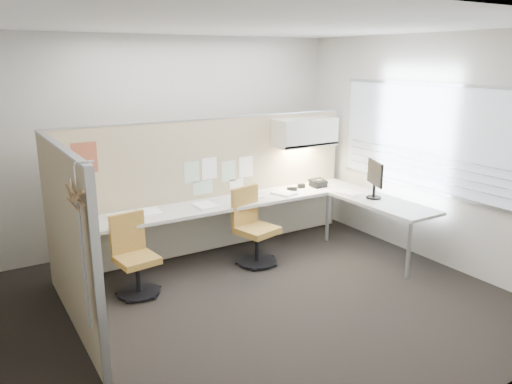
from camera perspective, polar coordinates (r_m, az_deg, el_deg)
floor at (r=5.34m, az=-2.30°, el=-12.94°), size 5.50×4.50×0.01m
ceiling at (r=4.73m, az=-2.68°, el=18.74°), size 5.50×4.50×0.01m
wall_back at (r=6.86m, az=-11.73°, el=5.50°), size 5.50×0.02×2.80m
wall_front at (r=3.16m, az=18.00°, el=-6.09°), size 5.50×0.02×2.80m
wall_right at (r=6.60m, az=18.91°, el=4.64°), size 0.02×4.50×2.80m
window_pane at (r=6.56m, az=18.88°, el=5.92°), size 0.01×2.80×1.30m
partition_back at (r=6.59m, az=-5.04°, el=0.71°), size 4.10×0.06×1.75m
partition_left at (r=4.96m, az=-20.71°, el=-5.07°), size 0.06×2.20×1.75m
desk at (r=6.44m, az=-0.06°, el=-2.08°), size 4.00×2.07×0.73m
overhead_bin at (r=7.00m, az=5.63°, el=6.83°), size 0.90×0.36×0.38m
task_light_strip at (r=7.03m, az=5.58°, el=5.14°), size 0.60×0.06×0.02m
pinned_papers at (r=6.56m, az=-4.31°, el=2.08°), size 1.01×0.00×0.47m
poster at (r=5.92m, az=-19.00°, el=3.72°), size 0.28×0.00×0.35m
chair_left at (r=5.61m, az=-13.75°, el=-7.31°), size 0.46×0.47×0.87m
chair_right at (r=6.23m, az=-0.35°, el=-4.24°), size 0.54×0.56×0.95m
monitor at (r=6.62m, az=13.42°, el=1.66°), size 0.21×0.44×0.49m
phone at (r=7.14m, az=7.09°, el=1.00°), size 0.21×0.20×0.12m
stapler at (r=6.90m, az=4.13°, el=0.35°), size 0.14×0.09×0.05m
tape_dispenser at (r=7.06m, az=5.19°, el=0.70°), size 0.11×0.08×0.06m
coat_hook at (r=3.87m, az=-19.78°, el=-1.96°), size 0.18×0.42×1.28m
paper_stack_0 at (r=5.88m, az=-15.17°, el=-2.86°), size 0.24×0.31×0.03m
paper_stack_1 at (r=6.06m, az=-12.01°, el=-2.19°), size 0.25×0.32×0.02m
paper_stack_2 at (r=6.16m, az=-5.84°, el=-1.58°), size 0.24×0.31×0.03m
paper_stack_3 at (r=6.60m, az=-0.61°, el=-0.44°), size 0.24×0.31×0.01m
paper_stack_4 at (r=6.73m, az=3.23°, el=-0.12°), size 0.31×0.36×0.03m
paper_stack_5 at (r=6.85m, az=10.65°, el=-0.11°), size 0.28×0.34×0.02m
paper_stack_6 at (r=5.92m, az=-14.34°, el=-2.67°), size 0.24×0.30×0.03m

